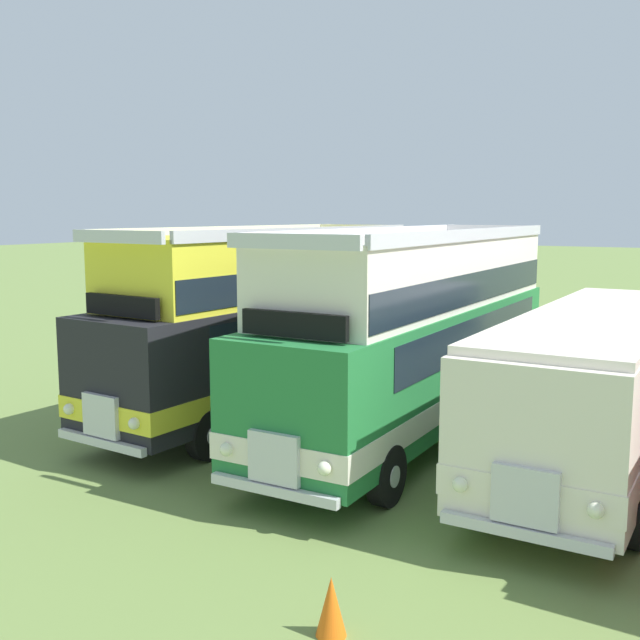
# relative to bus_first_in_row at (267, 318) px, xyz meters

# --- Properties ---
(bus_first_in_row) EXTENTS (3.10, 10.10, 4.52)m
(bus_first_in_row) POSITION_rel_bus_first_in_row_xyz_m (0.00, 0.00, 0.00)
(bus_first_in_row) COLOR black
(bus_first_in_row) RESTS_ON ground
(bus_second_in_row) EXTENTS (2.68, 11.33, 4.52)m
(bus_second_in_row) POSITION_rel_bus_first_in_row_xyz_m (3.80, 0.27, 0.01)
(bus_second_in_row) COLOR #237538
(bus_second_in_row) RESTS_ON ground
(bus_third_in_row) EXTENTS (2.63, 10.15, 2.99)m
(bus_third_in_row) POSITION_rel_bus_first_in_row_xyz_m (7.61, -0.00, -0.60)
(bus_third_in_row) COLOR silver
(bus_third_in_row) RESTS_ON ground
(cone_mid_row) EXTENTS (0.36, 0.36, 0.72)m
(cone_mid_row) POSITION_rel_bus_first_in_row_xyz_m (6.09, -7.65, -2.00)
(cone_mid_row) COLOR orange
(cone_mid_row) RESTS_ON ground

